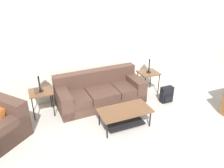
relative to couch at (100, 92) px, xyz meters
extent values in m
cube|color=silver|center=(0.11, 0.57, 1.01)|extent=(8.96, 0.06, 2.60)
cube|color=#4C3328|center=(0.00, -0.05, -0.18)|extent=(2.27, 1.02, 0.22)
cube|color=#4C3328|center=(-0.74, -0.10, 0.03)|extent=(0.75, 0.88, 0.20)
cube|color=#4C3328|center=(0.00, -0.07, 0.03)|extent=(0.75, 0.88, 0.20)
cube|color=#4C3328|center=(0.75, -0.05, 0.03)|extent=(0.75, 0.88, 0.20)
cube|color=#4C3328|center=(-0.01, 0.29, 0.33)|extent=(2.25, 0.33, 0.40)
cube|color=#4C3328|center=(-0.98, -0.08, 0.00)|extent=(0.31, 0.96, 0.58)
cube|color=#4C3328|center=(0.98, -0.02, 0.00)|extent=(0.31, 0.96, 0.58)
cube|color=#4C3328|center=(-2.21, -0.33, 0.31)|extent=(0.89, 1.01, 0.40)
cube|color=#4C3328|center=(-2.21, -0.86, -0.01)|extent=(0.88, 0.78, 0.56)
cube|color=brown|center=(0.14, -1.19, 0.11)|extent=(1.14, 0.60, 0.04)
cylinder|color=black|center=(-0.37, -1.43, -0.10)|extent=(0.03, 0.03, 0.39)
cylinder|color=black|center=(0.65, -1.43, -0.10)|extent=(0.03, 0.03, 0.39)
cylinder|color=black|center=(-0.37, -0.95, -0.10)|extent=(0.03, 0.03, 0.39)
cylinder|color=black|center=(0.65, -0.95, -0.10)|extent=(0.03, 0.03, 0.39)
cube|color=black|center=(0.14, -1.19, -0.21)|extent=(0.86, 0.42, 0.02)
cube|color=brown|center=(-1.46, 0.02, 0.31)|extent=(0.53, 0.50, 0.03)
cylinder|color=black|center=(-1.69, -0.19, 0.00)|extent=(0.03, 0.03, 0.59)
cylinder|color=black|center=(-1.24, -0.19, 0.00)|extent=(0.03, 0.03, 0.59)
cylinder|color=black|center=(-1.69, 0.23, 0.00)|extent=(0.03, 0.03, 0.59)
cylinder|color=black|center=(-1.24, 0.23, 0.00)|extent=(0.03, 0.03, 0.59)
cube|color=brown|center=(1.47, 0.02, 0.31)|extent=(0.53, 0.50, 0.03)
cylinder|color=black|center=(1.24, -0.19, 0.00)|extent=(0.03, 0.03, 0.59)
cylinder|color=black|center=(1.69, -0.19, 0.00)|extent=(0.03, 0.03, 0.59)
cylinder|color=black|center=(1.24, 0.23, 0.00)|extent=(0.03, 0.03, 0.59)
cylinder|color=black|center=(1.69, 0.23, 0.00)|extent=(0.03, 0.03, 0.59)
cylinder|color=black|center=(-1.46, 0.02, 0.33)|extent=(0.14, 0.14, 0.02)
cylinder|color=black|center=(-1.46, 0.02, 0.56)|extent=(0.04, 0.04, 0.43)
cone|color=white|center=(-1.46, 0.02, 0.88)|extent=(0.29, 0.29, 0.22)
cylinder|color=black|center=(1.47, 0.02, 0.33)|extent=(0.14, 0.14, 0.02)
cylinder|color=black|center=(1.47, 0.02, 0.56)|extent=(0.04, 0.04, 0.43)
cone|color=white|center=(1.47, 0.02, 0.88)|extent=(0.29, 0.29, 0.22)
cube|color=black|center=(1.64, -0.66, -0.08)|extent=(0.33, 0.16, 0.43)
cube|color=black|center=(1.64, -0.76, -0.16)|extent=(0.25, 0.05, 0.17)
cylinder|color=black|center=(1.55, -0.55, -0.06)|extent=(0.02, 0.02, 0.32)
cylinder|color=black|center=(1.73, -0.55, -0.06)|extent=(0.02, 0.02, 0.32)
cube|color=#4C3828|center=(-1.55, -0.05, 0.39)|extent=(0.10, 0.04, 0.13)
camera|label=1|loc=(-1.68, -4.77, 2.69)|focal=35.00mm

